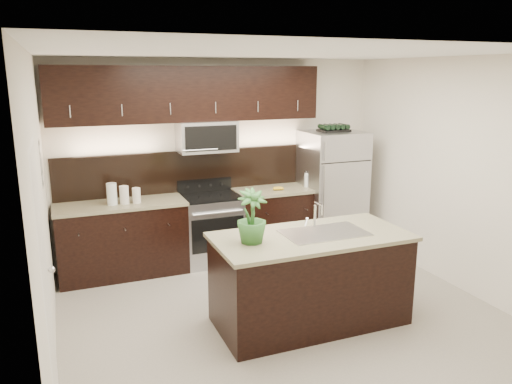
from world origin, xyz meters
The scene contains 12 objects.
ground centered at (0.00, 0.00, 0.00)m, with size 4.50×4.50×0.00m, color gray.
room_walls centered at (-0.11, -0.04, 1.70)m, with size 4.52×4.02×2.71m.
counter_run centered at (-0.46, 1.69, 0.47)m, with size 3.51×0.65×0.94m.
upper_fixtures centered at (-0.43, 1.84, 2.14)m, with size 3.49×0.40×1.66m.
island centered at (0.20, -0.31, 0.47)m, with size 1.96×0.96×0.94m.
sink_faucet centered at (0.35, -0.30, 0.96)m, with size 0.84×0.50×0.28m.
refrigerator centered at (1.56, 1.63, 0.85)m, with size 0.82×0.74×1.71m, color #B2B2B7.
wine_rack centered at (1.56, 1.63, 1.75)m, with size 0.42×0.26×0.10m.
plant centered at (-0.44, -0.30, 1.20)m, with size 0.29×0.29×0.51m, color #2A5C24.
canisters centered at (-1.40, 1.63, 1.06)m, with size 0.40×0.14×0.27m.
french_press centered at (1.17, 1.64, 1.05)m, with size 0.10×0.10×0.30m.
bananas centered at (0.65, 1.61, 0.96)m, with size 0.16×0.12×0.05m, color gold.
Camera 1 is at (-2.06, -4.49, 2.51)m, focal length 35.00 mm.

